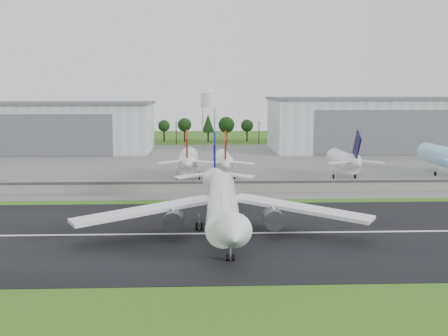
{
  "coord_description": "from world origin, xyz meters",
  "views": [
    {
      "loc": [
        -9.13,
        -97.64,
        27.87
      ],
      "look_at": [
        -3.35,
        40.0,
        9.0
      ],
      "focal_mm": 45.0,
      "sensor_mm": 36.0,
      "label": 1
    }
  ],
  "objects_px": {
    "main_airliner": "(223,210)",
    "parked_jet_red_a": "(188,161)",
    "parked_jet_red_b": "(224,162)",
    "parked_jet_navy": "(346,161)",
    "parked_jet_skyblue": "(448,157)"
  },
  "relations": [
    {
      "from": "main_airliner",
      "to": "parked_jet_red_a",
      "type": "xyz_separation_m",
      "value": [
        -8.18,
        67.02,
        1.48
      ]
    },
    {
      "from": "parked_jet_red_a",
      "to": "parked_jet_red_b",
      "type": "distance_m",
      "value": 11.16
    },
    {
      "from": "parked_jet_navy",
      "to": "parked_jet_red_a",
      "type": "bearing_deg",
      "value": 179.95
    },
    {
      "from": "parked_jet_red_b",
      "to": "parked_jet_navy",
      "type": "relative_size",
      "value": 1.0
    },
    {
      "from": "parked_jet_red_a",
      "to": "parked_jet_navy",
      "type": "bearing_deg",
      "value": -0.05
    },
    {
      "from": "parked_jet_red_a",
      "to": "parked_jet_red_b",
      "type": "xyz_separation_m",
      "value": [
        11.16,
        -0.05,
        -0.34
      ]
    },
    {
      "from": "parked_jet_navy",
      "to": "parked_jet_skyblue",
      "type": "relative_size",
      "value": 0.84
    },
    {
      "from": "main_airliner",
      "to": "parked_jet_skyblue",
      "type": "relative_size",
      "value": 1.59
    },
    {
      "from": "parked_jet_navy",
      "to": "main_airliner",
      "type": "bearing_deg",
      "value": -121.9
    },
    {
      "from": "parked_jet_navy",
      "to": "parked_jet_skyblue",
      "type": "height_order",
      "value": "parked_jet_skyblue"
    },
    {
      "from": "main_airliner",
      "to": "parked_jet_red_a",
      "type": "relative_size",
      "value": 1.89
    },
    {
      "from": "parked_jet_skyblue",
      "to": "parked_jet_red_a",
      "type": "bearing_deg",
      "value": -176.62
    },
    {
      "from": "parked_jet_navy",
      "to": "parked_jet_skyblue",
      "type": "distance_m",
      "value": 35.59
    },
    {
      "from": "main_airliner",
      "to": "parked_jet_red_a",
      "type": "distance_m",
      "value": 67.54
    },
    {
      "from": "parked_jet_red_a",
      "to": "parked_jet_navy",
      "type": "height_order",
      "value": "parked_jet_red_a"
    }
  ]
}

